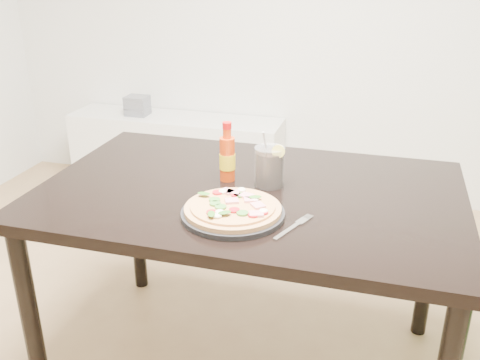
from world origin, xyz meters
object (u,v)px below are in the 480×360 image
(pizza, at_px, (233,208))
(fork, at_px, (295,226))
(dining_table, at_px, (250,211))
(media_console, at_px, (176,153))
(cola_cup, at_px, (269,167))
(hot_sauce_bottle, at_px, (227,158))
(plate, at_px, (233,214))

(pizza, relative_size, fork, 1.61)
(dining_table, xyz_separation_m, media_console, (-0.91, 1.52, -0.42))
(dining_table, height_order, cola_cup, cola_cup)
(pizza, height_order, hot_sauce_bottle, hot_sauce_bottle)
(pizza, bearing_deg, media_console, 117.80)
(pizza, xyz_separation_m, cola_cup, (0.05, 0.26, 0.04))
(hot_sauce_bottle, height_order, media_console, hot_sauce_bottle)
(pizza, bearing_deg, cola_cup, 79.04)
(dining_table, height_order, plate, plate)
(cola_cup, bearing_deg, fork, -63.45)
(plate, xyz_separation_m, cola_cup, (0.05, 0.26, 0.06))
(pizza, relative_size, cola_cup, 1.51)
(hot_sauce_bottle, height_order, fork, hot_sauce_bottle)
(pizza, xyz_separation_m, fork, (0.19, -0.02, -0.02))
(cola_cup, height_order, media_console, cola_cup)
(plate, xyz_separation_m, hot_sauce_bottle, (-0.10, 0.26, 0.07))
(dining_table, bearing_deg, hot_sauce_bottle, 150.94)
(dining_table, distance_m, fork, 0.31)
(plate, xyz_separation_m, pizza, (0.00, 0.00, 0.02))
(pizza, distance_m, media_console, 2.03)
(plate, height_order, pizza, pizza)
(media_console, bearing_deg, fork, -57.81)
(plate, relative_size, cola_cup, 1.62)
(dining_table, distance_m, plate, 0.23)
(fork, bearing_deg, plate, -163.32)
(plate, height_order, hot_sauce_bottle, hot_sauce_bottle)
(cola_cup, distance_m, media_console, 1.85)
(pizza, xyz_separation_m, hot_sauce_bottle, (-0.10, 0.26, 0.05))
(cola_cup, height_order, fork, cola_cup)
(hot_sauce_bottle, xyz_separation_m, media_console, (-0.82, 1.47, -0.58))
(dining_table, xyz_separation_m, hot_sauce_bottle, (-0.09, 0.05, 0.17))
(dining_table, relative_size, plate, 4.49)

